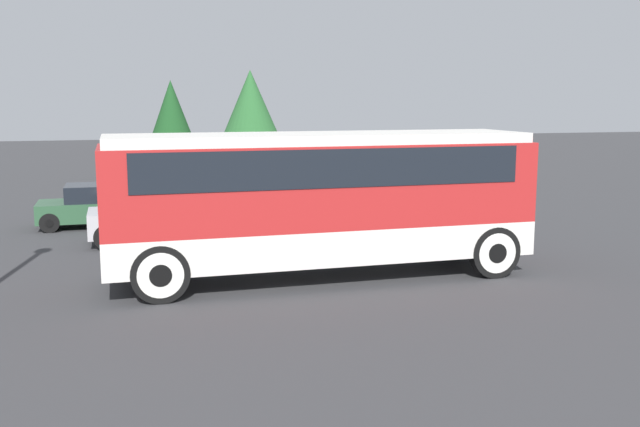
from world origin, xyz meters
The scene contains 8 objects.
ground_plane centered at (0.00, 0.00, 0.00)m, with size 120.00×120.00×0.00m, color #38383A.
tour_bus centered at (0.10, 0.00, 2.01)m, with size 9.66×2.59×3.32m.
parked_car_near centered at (3.96, 8.30, 0.72)m, with size 4.00×1.80×1.42m.
parked_car_mid centered at (-4.78, 8.44, 0.67)m, with size 4.37×1.81×1.36m.
parked_car_far centered at (-3.09, 5.30, 0.73)m, with size 4.43×1.86×1.43m.
tree_left centered at (-1.83, 19.08, 3.21)m, with size 2.55×2.55×4.97m.
tree_center centered at (3.24, 25.94, 3.83)m, with size 3.31×3.31×5.75m.
tree_right centered at (3.21, 25.96, 3.28)m, with size 3.01×3.01×4.82m.
Camera 1 is at (-4.44, -15.45, 4.09)m, focal length 40.00 mm.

